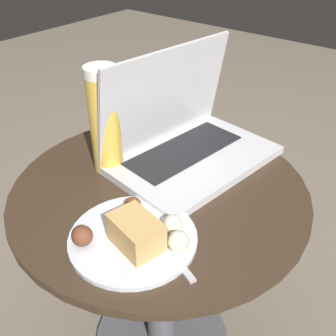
{
  "coord_description": "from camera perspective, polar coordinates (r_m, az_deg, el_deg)",
  "views": [
    {
      "loc": [
        -0.51,
        -0.43,
        1.04
      ],
      "look_at": [
        -0.02,
        -0.04,
        0.61
      ],
      "focal_mm": 42.0,
      "sensor_mm": 36.0,
      "label": 1
    }
  ],
  "objects": [
    {
      "name": "table",
      "position": [
        0.94,
        -1.11,
        -10.9
      ],
      "size": [
        0.62,
        0.62,
        0.54
      ],
      "color": "#515156",
      "rests_on": "ground_plane"
    },
    {
      "name": "laptop",
      "position": [
        0.9,
        2.46,
        4.3
      ],
      "size": [
        0.39,
        0.28,
        0.25
      ],
      "color": "silver",
      "rests_on": "table"
    },
    {
      "name": "beer_glass",
      "position": [
        0.84,
        -9.15,
        6.83
      ],
      "size": [
        0.07,
        0.07,
        0.23
      ],
      "color": "gold",
      "rests_on": "table"
    },
    {
      "name": "snack_plate",
      "position": [
        0.69,
        -4.79,
        -9.59
      ],
      "size": [
        0.23,
        0.23,
        0.06
      ],
      "color": "silver",
      "rests_on": "table"
    },
    {
      "name": "fork",
      "position": [
        0.7,
        -0.55,
        -10.9
      ],
      "size": [
        0.08,
        0.16,
        0.0
      ],
      "color": "#B2B2B7",
      "rests_on": "table"
    }
  ]
}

